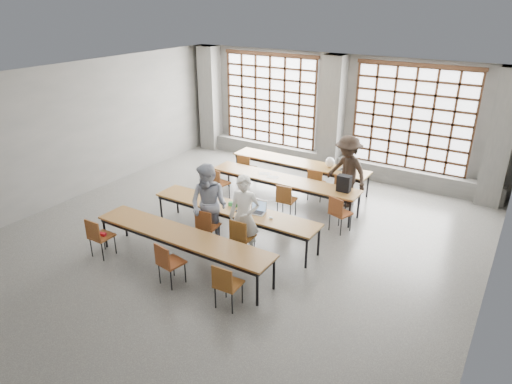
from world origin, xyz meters
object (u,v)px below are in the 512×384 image
Objects in this scene: student_female at (209,206)px; mouse at (271,218)px; chair_near_mid at (168,260)px; plastic_bag at (330,162)px; student_male at (244,217)px; green_box at (234,204)px; chair_front_left at (206,224)px; desk_row_b at (283,181)px; laptop_back at (347,168)px; desk_row_a at (299,164)px; red_pouch at (101,234)px; chair_mid_right at (339,211)px; chair_back_right at (343,187)px; chair_back_mid at (316,181)px; laptop_front at (258,209)px; phone at (238,211)px; chair_mid_centre at (286,198)px; chair_near_right at (226,282)px; desk_row_c at (234,211)px; chair_front_right at (241,234)px; student_back at (347,171)px; chair_near_left at (98,234)px; chair_back_left at (245,166)px; chair_mid_left at (218,181)px; desk_row_d at (182,237)px.

student_female is 18.64× the size of mouse.
chair_near_mid is 5.72m from plastic_bag.
student_female is (-0.30, 1.66, 0.38)m from chair_near_mid.
green_box is (-0.65, 0.58, -0.11)m from student_male.
student_male is (0.89, 0.13, 0.35)m from chair_front_left.
desk_row_b is at bearing 88.84° from chair_near_mid.
laptop_back reaches higher than desk_row_b.
red_pouch is (-1.74, -5.53, -0.16)m from desk_row_a.
chair_mid_right is 3.52× the size of green_box.
chair_back_right is at bearing -73.12° from laptop_back.
desk_row_b is 2.26× the size of student_male.
student_male reaches higher than chair_back_mid.
laptop_front reaches higher than red_pouch.
chair_back_mid is 6.77× the size of phone.
chair_back_mid is (0.81, -0.63, -0.13)m from desk_row_a.
chair_mid_centre is 2.07m from plastic_bag.
chair_front_left is at bearing -110.51° from chair_mid_centre.
student_male is 6.18× the size of plastic_bag.
desk_row_b is at bearing 122.93° from chair_mid_centre.
chair_near_right is 4.40× the size of red_pouch.
desk_row_c is 4.55× the size of chair_back_mid.
chair_front_right is (0.11, -2.10, 0.00)m from chair_mid_centre.
student_male is 3.55m from student_back.
chair_front_left is (-2.15, -2.10, 0.00)m from chair_mid_right.
desk_row_c is at bearing 48.91° from chair_near_left.
student_male reaches higher than desk_row_a.
laptop_front is 1.40× the size of plastic_bag.
student_male is 13.61× the size of phone.
chair_back_mid is at bearing 70.95° from student_male.
chair_near_right is at bearing -1.41° from red_pouch.
chair_back_mid is 1.36m from chair_mid_centre.
chair_front_left is (-0.78, -2.10, 0.00)m from chair_mid_centre.
phone is at bearing 48.32° from chair_front_left.
desk_row_b is 4.44m from chair_near_right.
chair_near_mid is at bearing -97.55° from plastic_bag.
chair_near_right is at bearing -61.19° from phone.
chair_back_left is at bearing 121.91° from chair_front_right.
student_female reaches higher than laptop_front.
chair_mid_left is 3.07m from plastic_bag.
chair_mid_left is at bearing 84.16° from red_pouch.
red_pouch is at bearing 178.59° from chair_near_right.
red_pouch is (-3.75, -3.56, -0.04)m from chair_mid_right.
student_male is (0.60, -0.50, 0.22)m from desk_row_c.
laptop_back is (1.12, 1.46, 0.13)m from desk_row_b.
chair_mid_right reaches higher than desk_row_c.
desk_row_d is 40.82× the size of mouse.
chair_front_left is 0.89m from chair_front_right.
desk_row_a is 1.00× the size of desk_row_d.
student_back reaches higher than chair_back_mid.
phone is at bearing -99.00° from plastic_bag.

